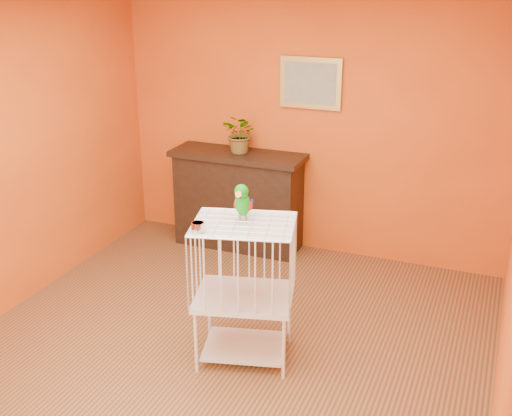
% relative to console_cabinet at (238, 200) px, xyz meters
% --- Properties ---
extents(ground, '(4.50, 4.50, 0.00)m').
position_rel_console_cabinet_xyz_m(ground, '(0.69, -2.01, -0.52)').
color(ground, brown).
rests_on(ground, ground).
extents(room_shell, '(4.50, 4.50, 4.50)m').
position_rel_console_cabinet_xyz_m(room_shell, '(0.69, -2.01, 1.07)').
color(room_shell, '#DA5714').
rests_on(room_shell, ground).
extents(console_cabinet, '(1.39, 0.50, 1.03)m').
position_rel_console_cabinet_xyz_m(console_cabinet, '(0.00, 0.00, 0.00)').
color(console_cabinet, black).
rests_on(console_cabinet, ground).
extents(potted_plant, '(0.45, 0.48, 0.31)m').
position_rel_console_cabinet_xyz_m(potted_plant, '(0.04, 0.06, 0.67)').
color(potted_plant, '#26722D').
rests_on(potted_plant, console_cabinet).
extents(framed_picture, '(0.62, 0.04, 0.50)m').
position_rel_console_cabinet_xyz_m(framed_picture, '(0.69, 0.21, 1.23)').
color(framed_picture, '#BA9942').
rests_on(framed_picture, room_shell).
extents(birdcage, '(0.83, 0.71, 1.10)m').
position_rel_console_cabinet_xyz_m(birdcage, '(0.88, -1.91, 0.06)').
color(birdcage, silver).
rests_on(birdcage, ground).
extents(feed_cup, '(0.09, 0.09, 0.06)m').
position_rel_console_cabinet_xyz_m(feed_cup, '(0.65, -2.16, 0.62)').
color(feed_cup, silver).
rests_on(feed_cup, birdcage).
extents(parrot, '(0.14, 0.25, 0.28)m').
position_rel_console_cabinet_xyz_m(parrot, '(0.86, -1.85, 0.73)').
color(parrot, '#59544C').
rests_on(parrot, birdcage).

